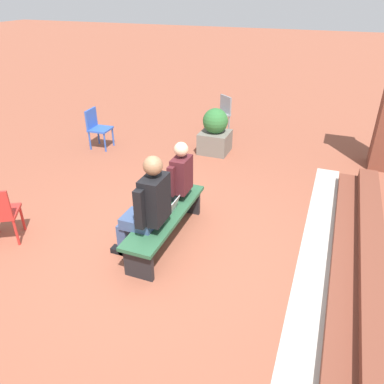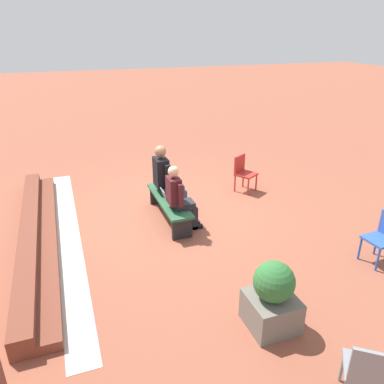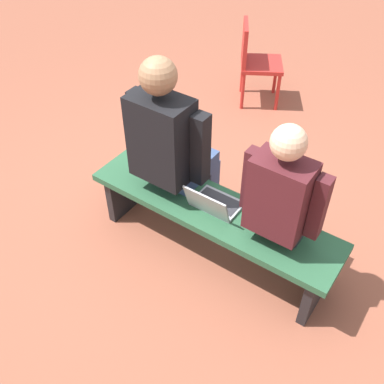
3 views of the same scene
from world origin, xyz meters
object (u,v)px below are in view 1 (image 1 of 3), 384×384
object	(u,v)px
plastic_chair_far_right	(97,126)
planter	(215,132)
person_adult	(147,206)
laptop	(167,209)
plastic_chair_foreground	(222,112)
bench	(166,219)
person_student	(175,181)

from	to	relation	value
plastic_chair_far_right	planter	distance (m)	2.53
person_adult	planter	xyz separation A→B (m)	(-3.63, -0.30, -0.32)
plastic_chair_far_right	person_adult	bearing A→B (deg)	42.72
laptop	planter	size ratio (longest dim) A/B	0.34
laptop	plastic_chair_foreground	xyz separation A→B (m)	(-4.54, -0.65, -0.02)
bench	person_adult	xyz separation A→B (m)	(0.38, -0.07, 0.40)
bench	person_student	xyz separation A→B (m)	(-0.46, -0.06, 0.34)
person_adult	plastic_chair_foreground	world-z (taller)	person_adult
laptop	plastic_chair_far_right	size ratio (longest dim) A/B	0.38
plastic_chair_foreground	plastic_chair_far_right	world-z (taller)	same
plastic_chair_far_right	planter	bearing A→B (deg)	105.12
laptop	plastic_chair_foreground	size ratio (longest dim) A/B	0.38
person_adult	plastic_chair_far_right	distance (m)	4.05
laptop	bench	bearing A→B (deg)	-39.00
person_adult	person_student	bearing A→B (deg)	179.44
person_student	laptop	size ratio (longest dim) A/B	4.03
bench	person_student	bearing A→B (deg)	-172.09
bench	plastic_chair_foreground	xyz separation A→B (m)	(-4.56, -0.64, 0.13)
bench	laptop	bearing A→B (deg)	141.00
person_student	plastic_chair_far_right	bearing A→B (deg)	-127.77
plastic_chair_foreground	planter	bearing A→B (deg)	11.49
bench	plastic_chair_foreground	bearing A→B (deg)	-172.03
person_student	laptop	bearing A→B (deg)	9.68
laptop	person_student	bearing A→B (deg)	-170.32
laptop	person_adult	bearing A→B (deg)	-12.22
plastic_chair_far_right	planter	xyz separation A→B (m)	(-0.66, 2.44, -0.04)
laptop	plastic_chair_far_right	world-z (taller)	plastic_chair_far_right
bench	person_student	distance (m)	0.58
bench	person_adult	bearing A→B (deg)	-10.92
plastic_chair_foreground	planter	xyz separation A→B (m)	(1.31, 0.27, -0.04)
person_student	planter	distance (m)	2.82
plastic_chair_far_right	planter	size ratio (longest dim) A/B	0.89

